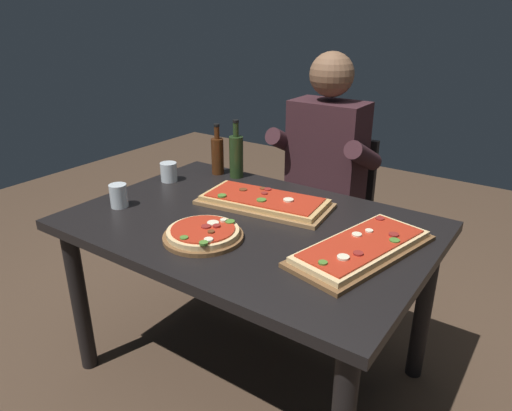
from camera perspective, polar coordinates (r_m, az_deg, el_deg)
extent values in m
plane|color=#4C3828|center=(2.27, -0.76, -19.11)|extent=(6.40, 6.40, 0.00)
cube|color=black|center=(1.87, -0.88, -2.46)|extent=(1.40, 0.96, 0.04)
cylinder|color=black|center=(2.22, -20.60, -10.69)|extent=(0.07, 0.07, 0.70)
cylinder|color=black|center=(2.66, -6.64, -3.39)|extent=(0.07, 0.07, 0.70)
cylinder|color=black|center=(2.15, 19.63, -11.57)|extent=(0.07, 0.07, 0.70)
cube|color=olive|center=(2.00, 1.01, 0.19)|extent=(0.59, 0.33, 0.02)
cube|color=tan|center=(2.00, 1.02, 0.67)|extent=(0.54, 0.29, 0.02)
cube|color=#B72D19|center=(1.99, 1.02, 1.01)|extent=(0.50, 0.26, 0.01)
cylinder|color=maroon|center=(2.02, 1.03, 1.50)|extent=(0.03, 0.03, 0.01)
cylinder|color=brown|center=(2.06, -1.58, 1.95)|extent=(0.03, 0.03, 0.00)
cylinder|color=#4C7F2D|center=(2.00, -4.14, 1.19)|extent=(0.04, 0.04, 0.01)
cylinder|color=brown|center=(2.08, 0.82, 2.08)|extent=(0.03, 0.03, 0.00)
cylinder|color=#4C7F2D|center=(1.95, 0.66, 0.68)|extent=(0.04, 0.04, 0.01)
cylinder|color=beige|center=(1.95, 3.95, 0.68)|extent=(0.04, 0.04, 0.01)
cylinder|color=maroon|center=(2.07, 1.43, 1.98)|extent=(0.03, 0.03, 0.01)
cube|color=brown|center=(1.66, 12.65, -5.39)|extent=(0.36, 0.60, 0.02)
cube|color=#E5C184|center=(1.66, 12.70, -4.84)|extent=(0.33, 0.55, 0.02)
cube|color=#B72D19|center=(1.65, 12.74, -4.44)|extent=(0.29, 0.51, 0.01)
cylinder|color=#4C7F2D|center=(1.49, 8.10, -6.87)|extent=(0.03, 0.03, 0.01)
cylinder|color=beige|center=(1.69, 12.12, -3.45)|extent=(0.03, 0.03, 0.01)
cylinder|color=beige|center=(1.53, 10.52, -6.19)|extent=(0.04, 0.04, 0.01)
cylinder|color=maroon|center=(1.84, 14.77, -1.52)|extent=(0.03, 0.03, 0.00)
cylinder|color=maroon|center=(1.57, 12.28, -5.68)|extent=(0.03, 0.03, 0.01)
cylinder|color=#4C7F2D|center=(1.68, 16.44, -4.06)|extent=(0.04, 0.04, 0.00)
cylinder|color=maroon|center=(1.72, 16.35, -3.41)|extent=(0.03, 0.03, 0.01)
cylinder|color=beige|center=(1.73, 13.55, -2.98)|extent=(0.03, 0.03, 0.01)
cylinder|color=brown|center=(1.73, -6.40, -3.77)|extent=(0.29, 0.29, 0.02)
cylinder|color=#E5C184|center=(1.72, -6.43, -3.23)|extent=(0.26, 0.26, 0.02)
cylinder|color=#B72D19|center=(1.72, -6.45, -2.84)|extent=(0.23, 0.23, 0.01)
cylinder|color=beige|center=(1.75, -5.23, -2.11)|extent=(0.04, 0.04, 0.01)
cylinder|color=maroon|center=(1.72, -4.80, -2.48)|extent=(0.03, 0.03, 0.01)
cylinder|color=beige|center=(1.63, -5.77, -4.12)|extent=(0.03, 0.03, 0.01)
cylinder|color=#4C7F2D|center=(1.60, -6.37, -4.53)|extent=(0.03, 0.03, 0.01)
cylinder|color=#4C7F2D|center=(1.65, -8.72, -3.86)|extent=(0.03, 0.03, 0.01)
cylinder|color=maroon|center=(1.72, -6.08, -2.54)|extent=(0.04, 0.04, 0.01)
cylinder|color=#4C7F2D|center=(1.76, -3.10, -1.96)|extent=(0.04, 0.04, 0.00)
cylinder|color=beige|center=(1.76, -3.98, -1.80)|extent=(0.02, 0.02, 0.01)
cylinder|color=brown|center=(1.68, -5.41, -3.20)|extent=(0.02, 0.02, 0.01)
cylinder|color=#233819|center=(2.33, -2.40, 5.88)|extent=(0.07, 0.07, 0.20)
cylinder|color=#233819|center=(2.29, -2.46, 9.17)|extent=(0.03, 0.03, 0.07)
cylinder|color=black|center=(2.28, -2.48, 10.17)|extent=(0.03, 0.03, 0.01)
cylinder|color=#47230F|center=(2.38, -4.68, 5.95)|extent=(0.06, 0.06, 0.18)
cylinder|color=#47230F|center=(2.35, -4.77, 8.79)|extent=(0.03, 0.03, 0.06)
cylinder|color=black|center=(2.34, -4.80, 9.68)|extent=(0.03, 0.03, 0.01)
cylinder|color=silver|center=(2.32, -10.52, 4.02)|extent=(0.08, 0.08, 0.09)
cylinder|color=#5B3814|center=(2.33, -10.48, 3.48)|extent=(0.07, 0.07, 0.05)
cylinder|color=silver|center=(2.06, -16.30, 1.14)|extent=(0.07, 0.07, 0.10)
cube|color=black|center=(2.63, 8.11, -1.91)|extent=(0.44, 0.44, 0.04)
cube|color=black|center=(2.71, 10.32, 3.97)|extent=(0.40, 0.04, 0.42)
cylinder|color=black|center=(2.67, 2.30, -6.75)|extent=(0.04, 0.04, 0.41)
cylinder|color=black|center=(2.51, 9.69, -9.10)|extent=(0.04, 0.04, 0.41)
cylinder|color=black|center=(2.96, 6.30, -3.74)|extent=(0.04, 0.04, 0.41)
cylinder|color=black|center=(2.82, 13.09, -5.64)|extent=(0.04, 0.04, 0.41)
cylinder|color=#23232D|center=(2.62, 4.09, -6.82)|extent=(0.11, 0.11, 0.45)
cylinder|color=#23232D|center=(2.54, 7.98, -8.05)|extent=(0.11, 0.11, 0.45)
cube|color=#23232D|center=(2.52, 7.16, -1.04)|extent=(0.34, 0.40, 0.12)
cube|color=#381E23|center=(2.49, 8.61, 6.48)|extent=(0.38, 0.22, 0.52)
sphere|color=brown|center=(2.41, 9.17, 15.40)|extent=(0.22, 0.22, 0.22)
cylinder|color=#381E23|center=(2.54, 3.68, 7.64)|extent=(0.09, 0.31, 0.21)
cylinder|color=#381E23|center=(2.35, 12.89, 5.87)|extent=(0.09, 0.31, 0.21)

